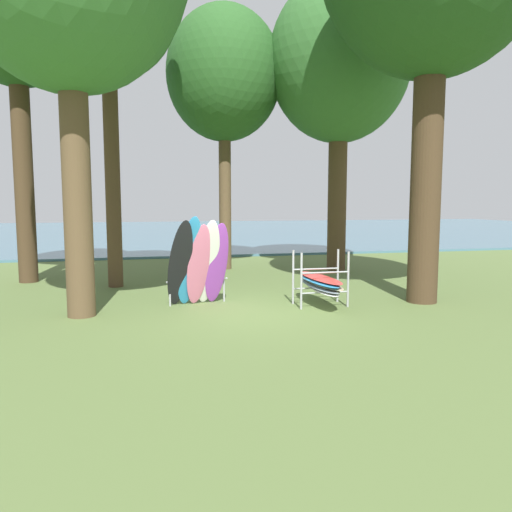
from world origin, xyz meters
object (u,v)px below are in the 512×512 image
tree_deep_back (224,75)px  board_storage_rack (320,283)px  tree_mid_behind (15,8)px  tree_far_right_back (340,62)px  leaning_board_pile (198,264)px

tree_deep_back → board_storage_rack: 9.04m
tree_mid_behind → tree_far_right_back: (9.80, 0.34, -0.76)m
leaning_board_pile → board_storage_rack: (2.71, -0.52, -0.45)m
tree_mid_behind → tree_deep_back: (6.14, 1.54, -1.10)m
tree_far_right_back → leaning_board_pile: size_ratio=4.72×
tree_far_right_back → tree_mid_behind: bearing=-178.0°
tree_deep_back → leaning_board_pile: tree_deep_back is taller
tree_far_right_back → tree_deep_back: tree_far_right_back is taller
tree_mid_behind → leaning_board_pile: 9.28m
tree_far_right_back → board_storage_rack: 8.79m
tree_deep_back → board_storage_rack: tree_deep_back is taller
tree_mid_behind → board_storage_rack: size_ratio=4.72×
tree_far_right_back → tree_deep_back: bearing=162.0°
leaning_board_pile → tree_mid_behind: bearing=134.7°
leaning_board_pile → board_storage_rack: leaning_board_pile is taller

